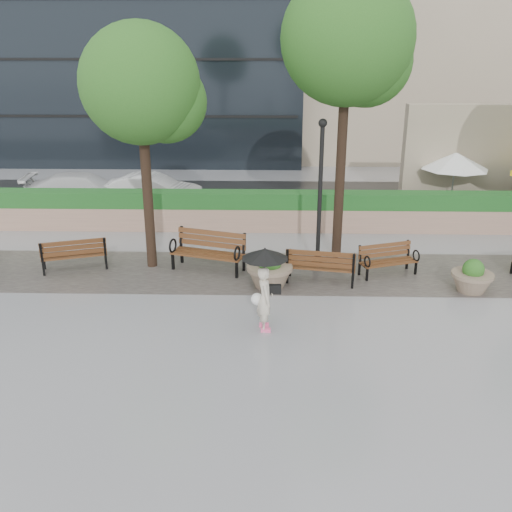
{
  "coord_description": "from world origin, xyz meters",
  "views": [
    {
      "loc": [
        -0.6,
        -12.01,
        6.09
      ],
      "look_at": [
        -0.94,
        1.38,
        1.1
      ],
      "focal_mm": 40.0,
      "sensor_mm": 36.0,
      "label": 1
    }
  ],
  "objects_px": {
    "planter_right": "(472,279)",
    "lamppost": "(320,205)",
    "car_right": "(152,191)",
    "bench_0": "(75,260)",
    "planter_left": "(270,273)",
    "bench_1": "(208,259)",
    "bench_2": "(321,272)",
    "bench_3": "(388,266)",
    "pedestrian": "(265,281)",
    "car_left": "(85,190)"
  },
  "relations": [
    {
      "from": "bench_0",
      "to": "bench_2",
      "type": "xyz_separation_m",
      "value": [
        6.96,
        -0.77,
        0.01
      ]
    },
    {
      "from": "car_left",
      "to": "car_right",
      "type": "bearing_deg",
      "value": -92.94
    },
    {
      "from": "bench_0",
      "to": "bench_3",
      "type": "distance_m",
      "value": 8.88
    },
    {
      "from": "bench_2",
      "to": "pedestrian",
      "type": "height_order",
      "value": "pedestrian"
    },
    {
      "from": "bench_3",
      "to": "pedestrian",
      "type": "height_order",
      "value": "pedestrian"
    },
    {
      "from": "bench_0",
      "to": "lamppost",
      "type": "bearing_deg",
      "value": 164.63
    },
    {
      "from": "pedestrian",
      "to": "bench_0",
      "type": "bearing_deg",
      "value": 48.87
    },
    {
      "from": "bench_1",
      "to": "car_right",
      "type": "bearing_deg",
      "value": 130.91
    },
    {
      "from": "bench_1",
      "to": "planter_right",
      "type": "relative_size",
      "value": 2.05
    },
    {
      "from": "planter_right",
      "to": "car_right",
      "type": "relative_size",
      "value": 0.27
    },
    {
      "from": "bench_0",
      "to": "lamppost",
      "type": "distance_m",
      "value": 7.14
    },
    {
      "from": "bench_2",
      "to": "bench_3",
      "type": "distance_m",
      "value": 2.01
    },
    {
      "from": "bench_2",
      "to": "pedestrian",
      "type": "distance_m",
      "value": 3.22
    },
    {
      "from": "car_right",
      "to": "planter_right",
      "type": "bearing_deg",
      "value": -122.28
    },
    {
      "from": "bench_1",
      "to": "planter_left",
      "type": "bearing_deg",
      "value": -15.32
    },
    {
      "from": "bench_1",
      "to": "bench_2",
      "type": "height_order",
      "value": "bench_1"
    },
    {
      "from": "planter_right",
      "to": "car_left",
      "type": "distance_m",
      "value": 14.9
    },
    {
      "from": "bench_1",
      "to": "planter_left",
      "type": "distance_m",
      "value": 2.09
    },
    {
      "from": "bench_2",
      "to": "car_right",
      "type": "bearing_deg",
      "value": -41.12
    },
    {
      "from": "bench_3",
      "to": "planter_left",
      "type": "bearing_deg",
      "value": 175.93
    },
    {
      "from": "bench_3",
      "to": "car_right",
      "type": "relative_size",
      "value": 0.43
    },
    {
      "from": "planter_right",
      "to": "lamppost",
      "type": "relative_size",
      "value": 0.25
    },
    {
      "from": "lamppost",
      "to": "car_right",
      "type": "distance_m",
      "value": 8.91
    },
    {
      "from": "bench_0",
      "to": "bench_1",
      "type": "bearing_deg",
      "value": 162.31
    },
    {
      "from": "planter_right",
      "to": "bench_1",
      "type": "bearing_deg",
      "value": 169.31
    },
    {
      "from": "lamppost",
      "to": "pedestrian",
      "type": "relative_size",
      "value": 2.21
    },
    {
      "from": "pedestrian",
      "to": "bench_3",
      "type": "bearing_deg",
      "value": -54.46
    },
    {
      "from": "planter_right",
      "to": "car_right",
      "type": "xyz_separation_m",
      "value": [
        -9.94,
        8.08,
        0.3
      ]
    },
    {
      "from": "bench_1",
      "to": "car_left",
      "type": "relative_size",
      "value": 0.48
    },
    {
      "from": "bench_1",
      "to": "lamppost",
      "type": "height_order",
      "value": "lamppost"
    },
    {
      "from": "bench_2",
      "to": "car_right",
      "type": "distance_m",
      "value": 9.69
    },
    {
      "from": "planter_right",
      "to": "lamppost",
      "type": "distance_m",
      "value": 4.49
    },
    {
      "from": "planter_left",
      "to": "car_left",
      "type": "xyz_separation_m",
      "value": [
        -7.31,
        7.78,
        0.27
      ]
    },
    {
      "from": "bench_0",
      "to": "planter_right",
      "type": "bearing_deg",
      "value": 154.87
    },
    {
      "from": "bench_0",
      "to": "planter_left",
      "type": "distance_m",
      "value": 5.68
    },
    {
      "from": "planter_right",
      "to": "lamppost",
      "type": "bearing_deg",
      "value": 157.06
    },
    {
      "from": "pedestrian",
      "to": "bench_2",
      "type": "bearing_deg",
      "value": -37.27
    },
    {
      "from": "lamppost",
      "to": "car_right",
      "type": "xyz_separation_m",
      "value": [
        -6.04,
        6.43,
        -1.22
      ]
    },
    {
      "from": "car_left",
      "to": "planter_left",
      "type": "bearing_deg",
      "value": -142.01
    },
    {
      "from": "planter_left",
      "to": "planter_right",
      "type": "height_order",
      "value": "planter_left"
    },
    {
      "from": "car_right",
      "to": "pedestrian",
      "type": "distance_m",
      "value": 11.26
    },
    {
      "from": "bench_3",
      "to": "car_left",
      "type": "relative_size",
      "value": 0.37
    },
    {
      "from": "bench_0",
      "to": "lamppost",
      "type": "height_order",
      "value": "lamppost"
    },
    {
      "from": "bench_2",
      "to": "planter_right",
      "type": "bearing_deg",
      "value": -177.15
    },
    {
      "from": "bench_1",
      "to": "bench_2",
      "type": "distance_m",
      "value": 3.24
    },
    {
      "from": "bench_2",
      "to": "planter_right",
      "type": "distance_m",
      "value": 3.93
    },
    {
      "from": "planter_left",
      "to": "car_left",
      "type": "relative_size",
      "value": 0.26
    },
    {
      "from": "bench_2",
      "to": "bench_3",
      "type": "bearing_deg",
      "value": -152.63
    },
    {
      "from": "bench_0",
      "to": "car_right",
      "type": "distance_m",
      "value": 6.87
    },
    {
      "from": "bench_0",
      "to": "planter_left",
      "type": "height_order",
      "value": "planter_left"
    }
  ]
}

